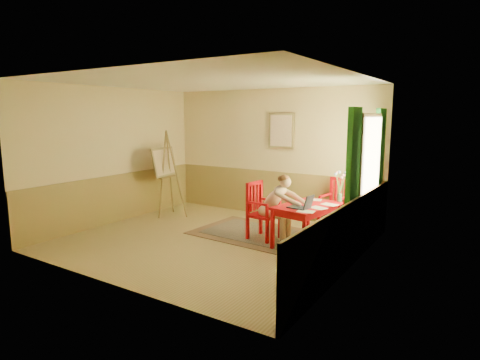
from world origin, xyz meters
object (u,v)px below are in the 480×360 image
Objects in this scene: table at (307,210)px; figure at (277,205)px; chair_back at (336,205)px; easel at (166,165)px; chair_left at (262,211)px; laptop at (302,206)px.

figure reaches higher than table.
easel is (-3.63, -0.82, 0.61)m from chair_back.
chair_left is 1.55m from chair_back.
easel reaches higher than laptop.
chair_left reaches higher than table.
chair_back reaches higher than laptop.
chair_left reaches higher than laptop.
easel reaches higher than chair_left.
chair_left is 2.77m from easel.
figure is 0.64× the size of easel.
easel is (-3.51, 0.30, 0.50)m from table.
figure is at bearing 159.90° from laptop.
easel reaches higher than chair_back.
table is 1.26× the size of chair_back.
laptop reaches higher than table.
figure is (-0.52, -0.11, 0.04)m from table.
table is 0.68× the size of easel.
chair_left is 0.94m from laptop.
table is 3.05× the size of laptop.
easel reaches higher than table.
chair_left is at bearing -8.42° from easel.
laptop is at bearing -14.45° from chair_left.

